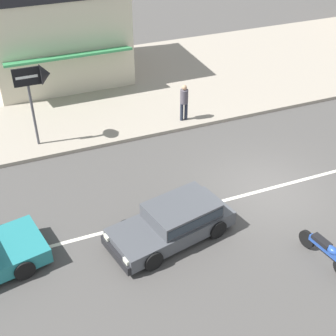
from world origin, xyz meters
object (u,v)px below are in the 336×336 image
(hatchback_dark_grey_0, at_px, (175,220))
(motorcycle_0, at_px, (325,250))
(pedestrian_mid_kerb, at_px, (184,100))
(shopfront_mid_block, at_px, (55,26))
(arrow_signboard, at_px, (41,78))

(hatchback_dark_grey_0, bearing_deg, motorcycle_0, -36.10)
(hatchback_dark_grey_0, relative_size, pedestrian_mid_kerb, 2.54)
(hatchback_dark_grey_0, xyz_separation_m, pedestrian_mid_kerb, (3.07, 6.37, 0.50))
(hatchback_dark_grey_0, bearing_deg, shopfront_mid_block, 93.80)
(shopfront_mid_block, bearing_deg, motorcycle_0, -74.14)
(motorcycle_0, distance_m, shopfront_mid_block, 16.43)
(arrow_signboard, distance_m, shopfront_mid_block, 6.57)
(arrow_signboard, height_order, pedestrian_mid_kerb, arrow_signboard)
(pedestrian_mid_kerb, bearing_deg, hatchback_dark_grey_0, -115.73)
(hatchback_dark_grey_0, height_order, arrow_signboard, arrow_signboard)
(hatchback_dark_grey_0, distance_m, arrow_signboard, 7.52)
(arrow_signboard, bearing_deg, motorcycle_0, -56.60)
(hatchback_dark_grey_0, xyz_separation_m, arrow_signboard, (-2.55, 6.69, 2.29))
(pedestrian_mid_kerb, bearing_deg, shopfront_mid_block, 120.55)
(pedestrian_mid_kerb, height_order, shopfront_mid_block, shopfront_mid_block)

